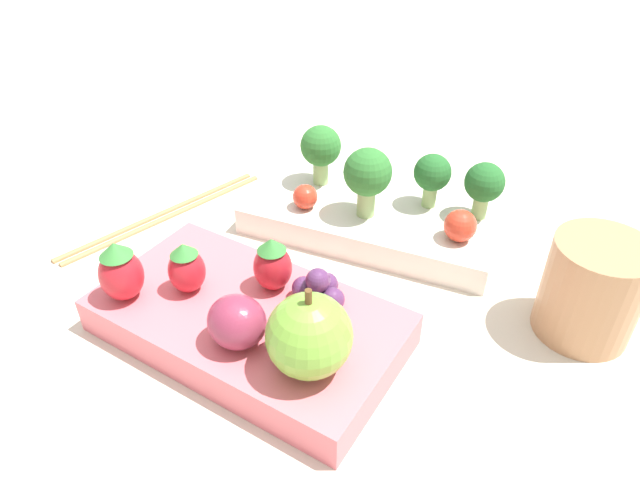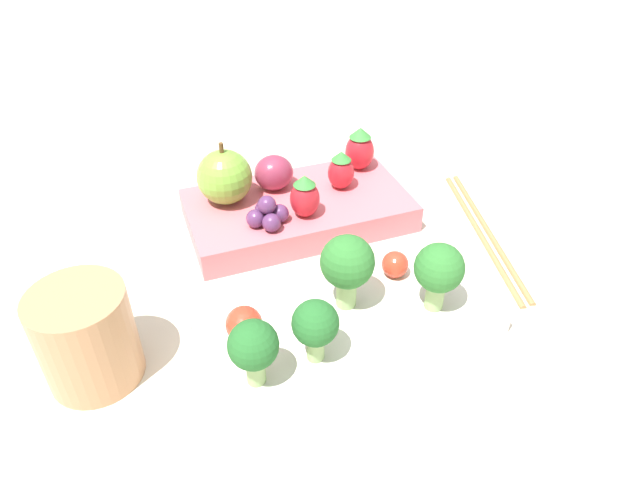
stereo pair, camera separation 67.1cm
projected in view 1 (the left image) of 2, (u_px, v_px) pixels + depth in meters
The scene contains 17 objects.
ground_plane at pixel (327, 277), 0.46m from camera, with size 4.00×4.00×0.00m, color beige.
bento_box_savoury at pixel (377, 219), 0.51m from camera, with size 0.23×0.14×0.02m.
bento_box_fruit at pixel (248, 322), 0.40m from camera, with size 0.22×0.12×0.03m.
broccoli_floret_0 at pixel (432, 174), 0.49m from camera, with size 0.03×0.03×0.05m.
broccoli_floret_1 at pixel (321, 148), 0.52m from camera, with size 0.04×0.04×0.06m.
broccoli_floret_2 at pixel (372, 176), 0.47m from camera, with size 0.04×0.04×0.06m.
broccoli_floret_3 at pixel (484, 184), 0.47m from camera, with size 0.03×0.03×0.05m.
cherry_tomato_0 at pixel (305, 197), 0.50m from camera, with size 0.02×0.02×0.02m.
cherry_tomato_1 at pixel (460, 226), 0.46m from camera, with size 0.03×0.03×0.03m.
apple at pixel (309, 336), 0.34m from camera, with size 0.05×0.05×0.06m.
strawberry_0 at pixel (273, 264), 0.40m from camera, with size 0.03×0.03×0.04m.
strawberry_1 at pixel (120, 271), 0.39m from camera, with size 0.03×0.03×0.05m.
strawberry_2 at pixel (186, 268), 0.40m from camera, with size 0.03×0.03×0.04m.
plum at pixel (238, 323), 0.36m from camera, with size 0.04×0.04×0.03m.
grape_cluster at pixel (318, 291), 0.39m from camera, with size 0.04×0.04×0.03m.
drinking_cup at pixel (592, 289), 0.39m from camera, with size 0.07×0.07×0.07m.
chopsticks_pair at pixel (164, 213), 0.53m from camera, with size 0.07×0.21×0.01m.
Camera 1 is at (0.18, -0.31, 0.30)m, focal length 32.00 mm.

